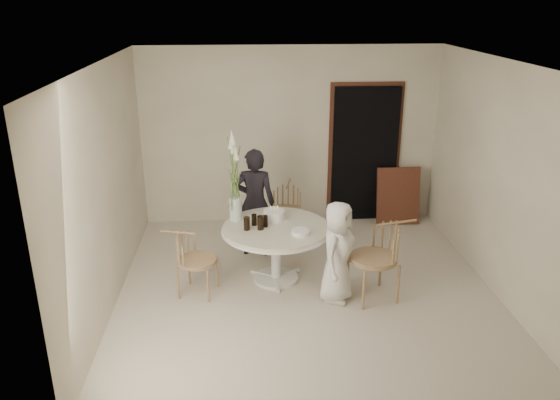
{
  "coord_description": "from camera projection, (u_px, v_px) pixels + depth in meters",
  "views": [
    {
      "loc": [
        -0.74,
        -5.83,
        3.36
      ],
      "look_at": [
        -0.3,
        0.3,
        1.05
      ],
      "focal_mm": 35.0,
      "sensor_mm": 36.0,
      "label": 1
    }
  ],
  "objects": [
    {
      "name": "picture_frame",
      "position": [
        398.0,
        196.0,
        8.45
      ],
      "size": [
        0.67,
        0.2,
        0.89
      ],
      "primitive_type": "cube",
      "rotation": [
        -0.17,
        0.0,
        0.0
      ],
      "color": "brown",
      "rests_on": "ground"
    },
    {
      "name": "plate_stack",
      "position": [
        300.0,
        232.0,
        6.39
      ],
      "size": [
        0.25,
        0.25,
        0.05
      ],
      "primitive_type": "cylinder",
      "rotation": [
        0.0,
        0.0,
        0.17
      ],
      "color": "white",
      "rests_on": "table"
    },
    {
      "name": "cola_tumbler_a",
      "position": [
        265.0,
        221.0,
        6.6
      ],
      "size": [
        0.08,
        0.08,
        0.14
      ],
      "primitive_type": "cylinder",
      "rotation": [
        0.0,
        0.0,
        -0.35
      ],
      "color": "black",
      "rests_on": "table"
    },
    {
      "name": "chair_far",
      "position": [
        287.0,
        203.0,
        8.0
      ],
      "size": [
        0.5,
        0.52,
        0.78
      ],
      "rotation": [
        0.0,
        0.0,
        -0.22
      ],
      "color": "#A37558",
      "rests_on": "ground"
    },
    {
      "name": "girl",
      "position": [
        255.0,
        203.0,
        7.33
      ],
      "size": [
        0.6,
        0.44,
        1.5
      ],
      "primitive_type": "imported",
      "rotation": [
        0.0,
        0.0,
        2.98
      ],
      "color": "black",
      "rests_on": "ground"
    },
    {
      "name": "boy",
      "position": [
        338.0,
        252.0,
        6.24
      ],
      "size": [
        0.63,
        0.71,
        1.21
      ],
      "primitive_type": "imported",
      "rotation": [
        0.0,
        0.0,
        1.06
      ],
      "color": "white",
      "rests_on": "ground"
    },
    {
      "name": "door_trim",
      "position": [
        364.0,
        150.0,
        8.44
      ],
      "size": [
        1.12,
        0.03,
        2.22
      ],
      "primitive_type": "cube",
      "color": "brown",
      "rests_on": "ground"
    },
    {
      "name": "flower_vase",
      "position": [
        235.0,
        183.0,
        6.66
      ],
      "size": [
        0.16,
        0.16,
        1.16
      ],
      "rotation": [
        0.0,
        0.0,
        0.17
      ],
      "color": "silver",
      "rests_on": "table"
    },
    {
      "name": "cola_tumbler_b",
      "position": [
        261.0,
        223.0,
        6.51
      ],
      "size": [
        0.11,
        0.11,
        0.17
      ],
      "primitive_type": "cylinder",
      "rotation": [
        0.0,
        0.0,
        -0.43
      ],
      "color": "black",
      "rests_on": "table"
    },
    {
      "name": "ground",
      "position": [
        306.0,
        288.0,
        6.67
      ],
      "size": [
        4.5,
        4.5,
        0.0
      ],
      "primitive_type": "plane",
      "color": "beige",
      "rests_on": "ground"
    },
    {
      "name": "doorway",
      "position": [
        365.0,
        155.0,
        8.43
      ],
      "size": [
        1.0,
        0.1,
        2.1
      ],
      "primitive_type": "cube",
      "color": "black",
      "rests_on": "ground"
    },
    {
      "name": "table",
      "position": [
        276.0,
        235.0,
        6.67
      ],
      "size": [
        1.33,
        1.33,
        0.73
      ],
      "color": "white",
      "rests_on": "ground"
    },
    {
      "name": "cola_tumbler_c",
      "position": [
        247.0,
        223.0,
        6.5
      ],
      "size": [
        0.1,
        0.1,
        0.16
      ],
      "primitive_type": "cylinder",
      "rotation": [
        0.0,
        0.0,
        0.32
      ],
      "color": "black",
      "rests_on": "table"
    },
    {
      "name": "birthday_cake",
      "position": [
        274.0,
        215.0,
        6.81
      ],
      "size": [
        0.26,
        0.26,
        0.18
      ],
      "rotation": [
        0.0,
        0.0,
        0.07
      ],
      "color": "white",
      "rests_on": "table"
    },
    {
      "name": "room_shell",
      "position": [
        308.0,
        161.0,
        6.1
      ],
      "size": [
        4.5,
        4.5,
        4.5
      ],
      "color": "silver",
      "rests_on": "ground"
    },
    {
      "name": "chair_left",
      "position": [
        188.0,
        253.0,
        6.42
      ],
      "size": [
        0.54,
        0.52,
        0.8
      ],
      "rotation": [
        0.0,
        0.0,
        1.31
      ],
      "color": "#A37558",
      "rests_on": "ground"
    },
    {
      "name": "chair_right",
      "position": [
        385.0,
        249.0,
        6.3
      ],
      "size": [
        0.64,
        0.6,
        0.95
      ],
      "rotation": [
        0.0,
        0.0,
        -1.34
      ],
      "color": "#A37558",
      "rests_on": "ground"
    },
    {
      "name": "cola_tumbler_d",
      "position": [
        254.0,
        220.0,
        6.64
      ],
      "size": [
        0.08,
        0.08,
        0.14
      ],
      "primitive_type": "cylinder",
      "rotation": [
        0.0,
        0.0,
        -0.28
      ],
      "color": "black",
      "rests_on": "table"
    }
  ]
}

